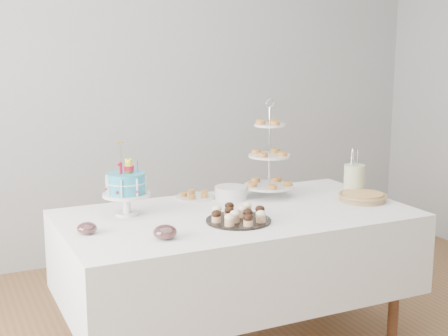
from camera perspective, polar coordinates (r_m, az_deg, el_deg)
name	(u,v)px	position (r m, az deg, el deg)	size (l,w,h in m)	color
walls	(265,113)	(3.08, 3.74, 5.04)	(5.04, 4.04, 2.70)	#9B9EA0
table	(237,252)	(3.51, 1.18, -7.65)	(1.92, 1.02, 0.77)	silver
birthday_cake	(127,196)	(3.41, -8.89, -2.51)	(0.26, 0.26, 0.40)	silver
cupcake_tray	(239,215)	(3.26, 1.34, -4.28)	(0.34, 0.34, 0.08)	black
pie	(362,197)	(3.78, 12.55, -2.57)	(0.29, 0.29, 0.05)	#A17F57
tiered_stand	(269,156)	(3.76, 4.16, 1.07)	(0.31, 0.31, 0.59)	silver
plate_stack	(231,193)	(3.73, 0.63, -2.28)	(0.19, 0.19, 0.08)	silver
pastry_plate	(195,195)	(3.76, -2.64, -2.53)	(0.24, 0.24, 0.04)	silver
jam_bowl_a	(165,232)	(3.00, -5.41, -5.88)	(0.12, 0.12, 0.07)	silver
jam_bowl_b	(87,228)	(3.13, -12.42, -5.42)	(0.10, 0.10, 0.06)	silver
utensil_pitcher	(354,178)	(3.92, 11.82, -0.93)	(0.13, 0.13, 0.28)	silver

